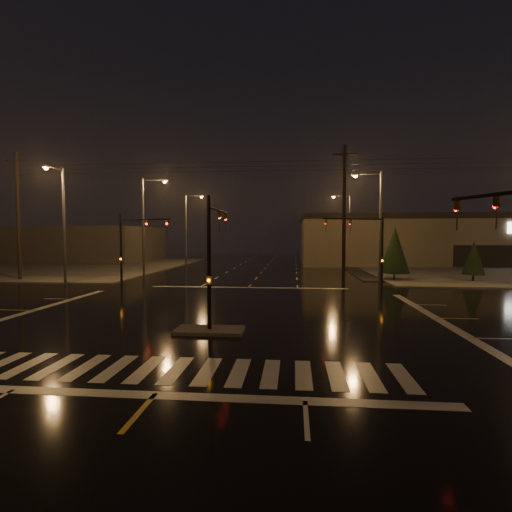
# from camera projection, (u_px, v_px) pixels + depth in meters

# --- Properties ---
(ground) EXTENTS (140.00, 140.00, 0.00)m
(ground) POSITION_uv_depth(u_px,v_px,m) (225.00, 314.00, 21.57)
(ground) COLOR black
(ground) RESTS_ON ground
(sidewalk_ne) EXTENTS (36.00, 36.00, 0.12)m
(sidewalk_ne) POSITION_uv_depth(u_px,v_px,m) (511.00, 270.00, 48.55)
(sidewalk_ne) COLOR #4C4944
(sidewalk_ne) RESTS_ON ground
(sidewalk_nw) EXTENTS (36.00, 36.00, 0.12)m
(sidewalk_nw) POSITION_uv_depth(u_px,v_px,m) (45.00, 266.00, 54.23)
(sidewalk_nw) COLOR #4C4944
(sidewalk_nw) RESTS_ON ground
(median_island) EXTENTS (3.00, 1.60, 0.15)m
(median_island) POSITION_uv_depth(u_px,v_px,m) (209.00, 330.00, 17.59)
(median_island) COLOR #4C4944
(median_island) RESTS_ON ground
(crosswalk) EXTENTS (15.00, 2.60, 0.01)m
(crosswalk) POSITION_uv_depth(u_px,v_px,m) (176.00, 370.00, 12.62)
(crosswalk) COLOR beige
(crosswalk) RESTS_ON ground
(stop_bar_near) EXTENTS (16.00, 0.50, 0.01)m
(stop_bar_near) POSITION_uv_depth(u_px,v_px,m) (154.00, 395.00, 10.63)
(stop_bar_near) COLOR beige
(stop_bar_near) RESTS_ON ground
(stop_bar_far) EXTENTS (16.00, 0.50, 0.01)m
(stop_bar_far) POSITION_uv_depth(u_px,v_px,m) (248.00, 287.00, 32.50)
(stop_bar_far) COLOR beige
(stop_bar_far) RESTS_ON ground
(retail_building) EXTENTS (60.20, 28.30, 7.20)m
(retail_building) POSITION_uv_depth(u_px,v_px,m) (490.00, 238.00, 63.77)
(retail_building) COLOR #776955
(retail_building) RESTS_ON ground
(commercial_block) EXTENTS (30.00, 18.00, 5.60)m
(commercial_block) POSITION_uv_depth(u_px,v_px,m) (61.00, 244.00, 66.49)
(commercial_block) COLOR #45403D
(commercial_block) RESTS_ON ground
(signal_mast_median) EXTENTS (0.25, 4.59, 6.00)m
(signal_mast_median) POSITION_uv_depth(u_px,v_px,m) (213.00, 246.00, 18.32)
(signal_mast_median) COLOR black
(signal_mast_median) RESTS_ON ground
(signal_mast_ne) EXTENTS (4.84, 1.86, 6.00)m
(signal_mast_ne) POSITION_uv_depth(u_px,v_px,m) (370.00, 241.00, 30.54)
(signal_mast_ne) COLOR black
(signal_mast_ne) RESTS_ON ground
(signal_mast_nw) EXTENTS (4.84, 1.86, 6.00)m
(signal_mast_nw) POSITION_uv_depth(u_px,v_px,m) (131.00, 241.00, 32.34)
(signal_mast_nw) COLOR black
(signal_mast_nw) RESTS_ON ground
(streetlight_1) EXTENTS (2.77, 0.32, 10.00)m
(streetlight_1) POSITION_uv_depth(u_px,v_px,m) (146.00, 220.00, 40.22)
(streetlight_1) COLOR #38383A
(streetlight_1) RESTS_ON ground
(streetlight_2) EXTENTS (2.77, 0.32, 10.00)m
(streetlight_2) POSITION_uv_depth(u_px,v_px,m) (188.00, 224.00, 56.12)
(streetlight_2) COLOR #38383A
(streetlight_2) RESTS_ON ground
(streetlight_3) EXTENTS (2.77, 0.32, 10.00)m
(streetlight_3) POSITION_uv_depth(u_px,v_px,m) (377.00, 218.00, 36.11)
(streetlight_3) COLOR #38383A
(streetlight_3) RESTS_ON ground
(streetlight_4) EXTENTS (2.77, 0.32, 10.00)m
(streetlight_4) POSITION_uv_depth(u_px,v_px,m) (348.00, 224.00, 55.99)
(streetlight_4) COLOR #38383A
(streetlight_4) RESTS_ON ground
(streetlight_5) EXTENTS (0.32, 2.77, 10.00)m
(streetlight_5) POSITION_uv_depth(u_px,v_px,m) (62.00, 217.00, 33.90)
(streetlight_5) COLOR #38383A
(streetlight_5) RESTS_ON ground
(utility_pole_0) EXTENTS (2.20, 0.32, 12.00)m
(utility_pole_0) POSITION_uv_depth(u_px,v_px,m) (18.00, 215.00, 37.25)
(utility_pole_0) COLOR black
(utility_pole_0) RESTS_ON ground
(utility_pole_1) EXTENTS (2.20, 0.32, 12.00)m
(utility_pole_1) POSITION_uv_depth(u_px,v_px,m) (344.00, 214.00, 34.41)
(utility_pole_1) COLOR black
(utility_pole_1) RESTS_ON ground
(conifer_0) EXTENTS (2.79, 2.79, 5.05)m
(conifer_0) POSITION_uv_depth(u_px,v_px,m) (395.00, 250.00, 37.52)
(conifer_0) COLOR black
(conifer_0) RESTS_ON ground
(conifer_1) EXTENTS (1.94, 1.94, 3.73)m
(conifer_1) POSITION_uv_depth(u_px,v_px,m) (474.00, 258.00, 36.04)
(conifer_1) COLOR black
(conifer_1) RESTS_ON ground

